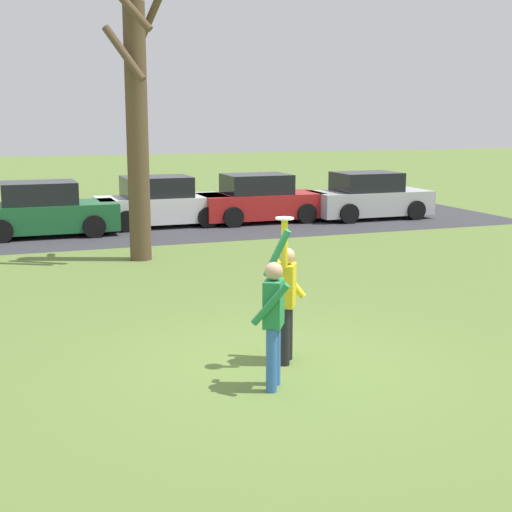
# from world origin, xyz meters

# --- Properties ---
(ground_plane) EXTENTS (120.00, 120.00, 0.00)m
(ground_plane) POSITION_xyz_m (0.00, 0.00, 0.00)
(ground_plane) COLOR olive
(person_catcher) EXTENTS (0.53, 0.59, 2.08)m
(person_catcher) POSITION_xyz_m (0.13, 0.15, 0.98)
(person_catcher) COLOR black
(person_catcher) RESTS_ON ground_plane
(person_defender) EXTENTS (0.62, 0.66, 2.04)m
(person_defender) POSITION_xyz_m (-0.41, -0.72, 0.98)
(person_defender) COLOR #3366B7
(person_defender) RESTS_ON ground_plane
(frisbee_disc) EXTENTS (0.25, 0.25, 0.02)m
(frisbee_disc) POSITION_xyz_m (0.01, -0.04, 2.09)
(frisbee_disc) COLOR white
(frisbee_disc) RESTS_ON person_catcher
(parked_car_green) EXTENTS (4.11, 2.05, 1.59)m
(parked_car_green) POSITION_xyz_m (-2.29, 12.94, 0.73)
(parked_car_green) COLOR #1E6633
(parked_car_green) RESTS_ON ground_plane
(parked_car_white) EXTENTS (4.11, 2.05, 1.59)m
(parked_car_white) POSITION_xyz_m (1.35, 13.67, 0.73)
(parked_car_white) COLOR white
(parked_car_white) RESTS_ON ground_plane
(parked_car_red) EXTENTS (4.11, 2.05, 1.59)m
(parked_car_red) POSITION_xyz_m (4.66, 13.46, 0.73)
(parked_car_red) COLOR red
(parked_car_red) RESTS_ON ground_plane
(parked_car_silver) EXTENTS (4.11, 2.05, 1.59)m
(parked_car_silver) POSITION_xyz_m (8.49, 12.97, 0.73)
(parked_car_silver) COLOR #BCBCC1
(parked_car_silver) RESTS_ON ground_plane
(parking_strip) EXTENTS (23.99, 6.40, 0.01)m
(parking_strip) POSITION_xyz_m (1.13, 13.30, 0.00)
(parking_strip) COLOR #38383D
(parking_strip) RESTS_ON ground_plane
(bare_tree_tall) EXTENTS (1.76, 1.77, 6.76)m
(bare_tree_tall) POSITION_xyz_m (-0.34, 8.34, 3.27)
(bare_tree_tall) COLOR brown
(bare_tree_tall) RESTS_ON ground_plane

